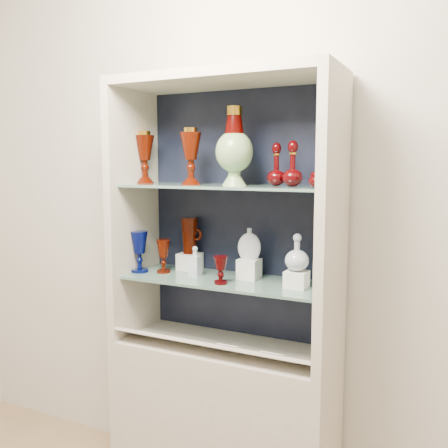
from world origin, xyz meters
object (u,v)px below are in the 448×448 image
at_px(clear_square_bottle, 195,261).
at_px(ruby_pitcher, 190,235).
at_px(cobalt_goblet, 139,252).
at_px(ruby_goblet_tall, 163,256).
at_px(pedestal_lamp_right, 191,156).
at_px(enamel_urn, 234,146).
at_px(pedestal_lamp_left, 145,157).
at_px(ruby_goblet_small, 221,270).
at_px(ruby_decanter_a, 277,162).
at_px(lidded_bowl, 318,178).
at_px(flat_flask, 249,243).
at_px(clear_round_decanter, 297,253).
at_px(cameo_medallion, 325,248).
at_px(ruby_decanter_b, 293,162).

bearing_deg(clear_square_bottle, ruby_pitcher, 129.95).
bearing_deg(cobalt_goblet, ruby_goblet_tall, 19.48).
height_order(ruby_goblet_tall, clear_square_bottle, ruby_goblet_tall).
height_order(pedestal_lamp_right, cobalt_goblet, pedestal_lamp_right).
bearing_deg(ruby_pitcher, enamel_urn, -14.38).
distance_m(pedestal_lamp_left, ruby_goblet_small, 0.68).
xyz_separation_m(enamel_urn, ruby_decanter_a, (0.18, 0.04, -0.07)).
distance_m(lidded_bowl, flat_flask, 0.47).
bearing_deg(clear_round_decanter, cobalt_goblet, -177.08).
distance_m(ruby_goblet_tall, flat_flask, 0.43).
bearing_deg(clear_round_decanter, cameo_medallion, 43.08).
xyz_separation_m(pedestal_lamp_right, ruby_decanter_b, (0.46, 0.03, -0.03)).
relative_size(pedestal_lamp_left, flat_flask, 1.71).
xyz_separation_m(ruby_decanter_a, clear_square_bottle, (-0.37, -0.04, -0.45)).
bearing_deg(pedestal_lamp_right, cameo_medallion, 10.37).
bearing_deg(ruby_goblet_small, flat_flask, 62.82).
bearing_deg(ruby_decanter_b, enamel_urn, -178.69).
relative_size(lidded_bowl, clear_round_decanter, 0.53).
bearing_deg(cobalt_goblet, ruby_pitcher, 38.85).
distance_m(lidded_bowl, cameo_medallion, 0.34).
distance_m(ruby_goblet_small, clear_round_decanter, 0.33).
relative_size(ruby_goblet_tall, clear_square_bottle, 1.14).
distance_m(pedestal_lamp_right, enamel_urn, 0.21).
bearing_deg(lidded_bowl, enamel_urn, 169.48).
distance_m(ruby_decanter_a, ruby_pitcher, 0.59).
distance_m(pedestal_lamp_right, lidded_bowl, 0.60).
bearing_deg(flat_flask, ruby_goblet_tall, 170.96).
bearing_deg(ruby_decanter_a, enamel_urn, -168.32).
bearing_deg(pedestal_lamp_left, ruby_pitcher, 22.80).
distance_m(ruby_goblet_small, flat_flask, 0.19).
height_order(flat_flask, clear_round_decanter, flat_flask).
distance_m(ruby_decanter_b, ruby_pitcher, 0.66).
height_order(pedestal_lamp_right, ruby_decanter_a, pedestal_lamp_right).
distance_m(ruby_decanter_b, flat_flask, 0.42).
bearing_deg(lidded_bowl, clear_round_decanter, 145.49).
height_order(pedestal_lamp_left, clear_round_decanter, pedestal_lamp_left).
height_order(ruby_decanter_a, cobalt_goblet, ruby_decanter_a).
relative_size(ruby_decanter_a, cameo_medallion, 1.69).
bearing_deg(ruby_decanter_a, cameo_medallion, 13.03).
xyz_separation_m(cobalt_goblet, clear_round_decanter, (0.76, 0.04, 0.05)).
height_order(enamel_urn, cameo_medallion, enamel_urn).
height_order(pedestal_lamp_left, lidded_bowl, pedestal_lamp_left).
bearing_deg(ruby_decanter_b, ruby_pitcher, 169.44).
bearing_deg(ruby_goblet_small, clear_round_decanter, 14.49).
bearing_deg(cameo_medallion, ruby_goblet_tall, -170.15).
distance_m(enamel_urn, clear_square_bottle, 0.55).
bearing_deg(clear_round_decanter, ruby_decanter_b, 160.38).
height_order(pedestal_lamp_right, ruby_goblet_small, pedestal_lamp_right).
distance_m(pedestal_lamp_left, lidded_bowl, 0.88).
relative_size(flat_flask, clear_round_decanter, 0.96).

